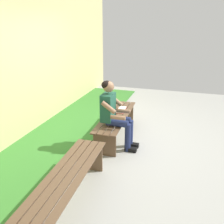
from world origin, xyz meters
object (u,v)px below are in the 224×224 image
object	(u,v)px
bench_far	(68,180)
book_open	(121,110)
person_seated	(114,112)
apple	(114,114)
bench_near	(116,120)

from	to	relation	value
bench_far	book_open	bearing A→B (deg)	179.65
person_seated	apple	bearing A→B (deg)	-160.90
person_seated	book_open	bearing A→B (deg)	-173.67
apple	bench_near	bearing A→B (deg)	117.03
bench_near	apple	world-z (taller)	apple
bench_near	book_open	distance (m)	0.35
apple	book_open	world-z (taller)	apple
bench_near	person_seated	world-z (taller)	person_seated
bench_near	bench_far	size ratio (longest dim) A/B	1.00
apple	book_open	size ratio (longest dim) A/B	0.19
bench_near	bench_far	xyz separation A→B (m)	(2.14, 0.00, -0.00)
person_seated	book_open	xyz separation A→B (m)	(-0.77, -0.09, -0.23)
bench_near	person_seated	bearing A→B (deg)	12.71
bench_near	bench_far	bearing A→B (deg)	0.00
bench_near	person_seated	size ratio (longest dim) A/B	1.52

